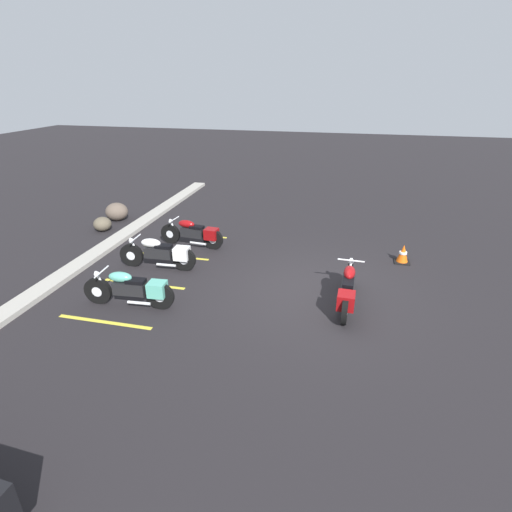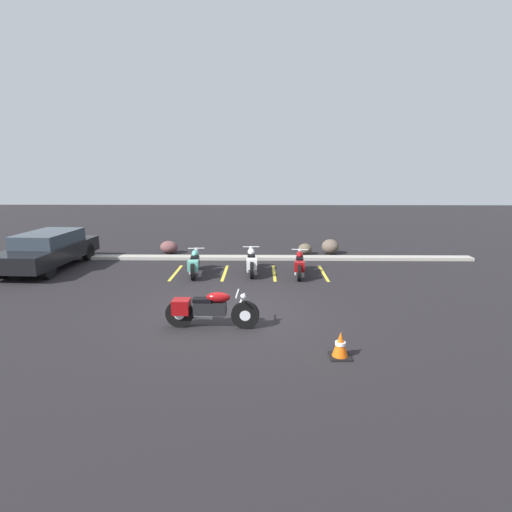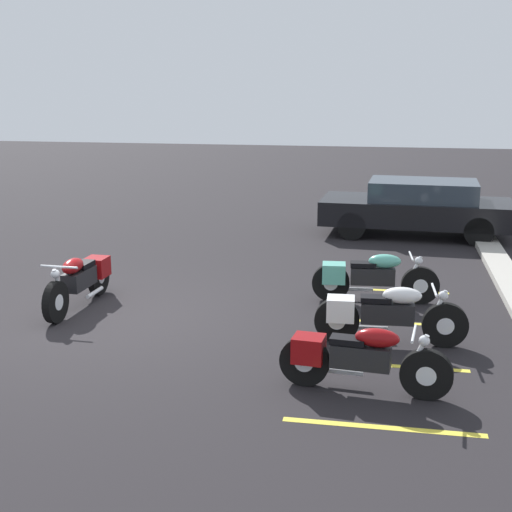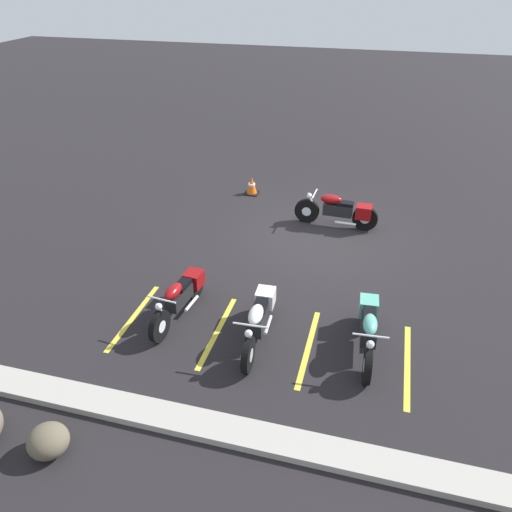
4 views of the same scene
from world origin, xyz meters
TOP-DOWN VIEW (x-y plane):
  - ground at (0.00, 0.00)m, footprint 60.00×60.00m
  - motorcycle_maroon_featured at (-0.45, -0.75)m, footprint 2.12×0.59m
  - parked_bike_0 at (-1.47, 3.74)m, footprint 0.57×2.05m
  - parked_bike_1 at (0.42, 3.99)m, footprint 0.58×2.07m
  - parked_bike_2 at (2.03, 3.70)m, footprint 0.58×1.99m
  - concrete_curb at (0.00, 6.16)m, footprint 18.00×0.50m
  - landscape_rock_2 at (2.58, 7.10)m, footprint 0.57×0.56m
  - traffic_cone at (2.25, -2.17)m, footprint 0.40×0.40m
  - stall_line_0 at (-2.19, 4.03)m, footprint 0.10×2.10m
  - stall_line_1 at (-0.50, 4.03)m, footprint 0.10×2.10m
  - stall_line_2 at (1.20, 4.03)m, footprint 0.10×2.10m
  - stall_line_3 at (2.89, 4.03)m, footprint 0.10×2.10m

SIDE VIEW (x-z plane):
  - ground at x=0.00m, z-range 0.00..0.00m
  - stall_line_0 at x=-2.19m, z-range 0.00..0.00m
  - stall_line_1 at x=-0.50m, z-range 0.00..0.00m
  - stall_line_2 at x=1.20m, z-range 0.00..0.00m
  - stall_line_3 at x=2.89m, z-range 0.00..0.00m
  - concrete_curb at x=0.00m, z-range 0.00..0.12m
  - landscape_rock_2 at x=2.58m, z-range 0.00..0.46m
  - traffic_cone at x=2.25m, z-range -0.02..0.49m
  - parked_bike_2 at x=2.03m, z-range 0.02..0.81m
  - parked_bike_0 at x=-1.47m, z-range 0.03..0.83m
  - parked_bike_1 at x=0.42m, z-range 0.03..0.84m
  - motorcycle_maroon_featured at x=-0.45m, z-range 0.03..0.86m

